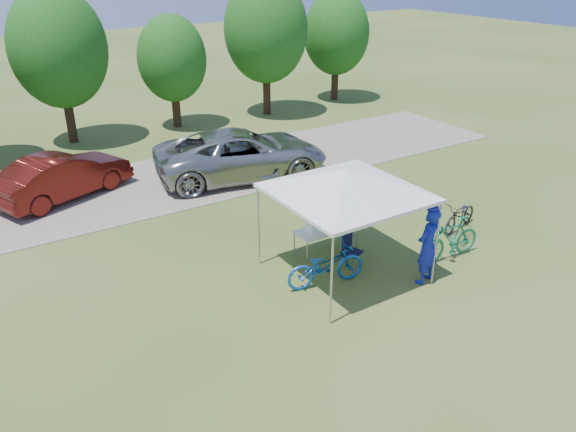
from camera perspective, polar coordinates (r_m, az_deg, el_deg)
name	(u,v)px	position (r m, az deg, el deg)	size (l,w,h in m)	color
ground	(343,273)	(13.93, 5.58, -5.77)	(100.00, 100.00, 0.00)	#2D5119
gravel_strip	(205,174)	(20.15, -8.45, 4.27)	(24.00, 5.00, 0.02)	gray
canopy	(348,172)	(12.76, 6.08, 4.47)	(4.53, 4.53, 3.00)	#A5A5AA
treeline	(130,49)	(24.68, -15.78, 15.99)	(24.89, 4.28, 6.30)	#382314
folding_table	(326,230)	(14.52, 3.90, -1.42)	(1.67, 0.70, 0.69)	white
folding_chair	(350,247)	(14.05, 6.28, -3.17)	(0.55, 0.58, 0.85)	black
cooler	(315,226)	(14.24, 2.81, -1.00)	(0.46, 0.31, 0.33)	white
ice_cream_cup	(344,223)	(14.75, 5.72, -0.73)	(0.08, 0.08, 0.06)	yellow
cyclist	(428,246)	(13.46, 13.99, -2.97)	(0.70, 0.46, 1.91)	#121C96
bike_blue	(325,265)	(13.20, 3.83, -5.04)	(0.67, 1.93, 1.01)	#1350AC
bike_green	(451,239)	(14.81, 16.21, -2.28)	(0.52, 1.85, 1.11)	#18704B
bike_dark	(460,216)	(16.52, 17.11, 0.04)	(0.56, 1.59, 0.84)	black
minivan	(242,154)	(19.47, -4.73, 6.30)	(2.72, 5.91, 1.64)	#9E9E9A
sedan	(63,176)	(19.12, -21.88, 3.81)	(1.51, 4.34, 1.43)	#4E110D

